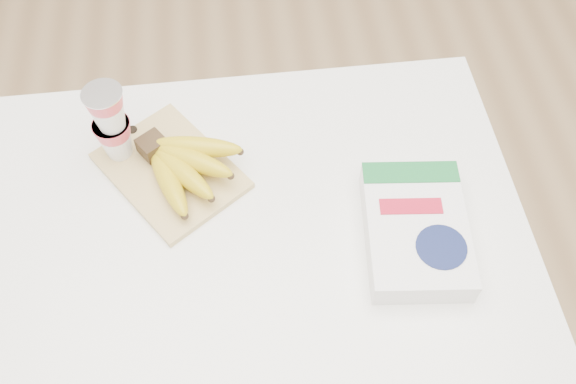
{
  "coord_description": "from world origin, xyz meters",
  "views": [
    {
      "loc": [
        0.06,
        -0.59,
        1.82
      ],
      "look_at": [
        0.13,
        0.04,
        0.87
      ],
      "focal_mm": 40.0,
      "sensor_mm": 36.0,
      "label": 1
    }
  ],
  "objects_px": {
    "cutting_board": "(171,171)",
    "yogurt_stack": "(111,122)",
    "bananas": "(183,164)",
    "table": "(234,321)",
    "cereal_box": "(416,230)"
  },
  "relations": [
    {
      "from": "table",
      "to": "bananas",
      "type": "bearing_deg",
      "value": 113.17
    },
    {
      "from": "table",
      "to": "yogurt_stack",
      "type": "distance_m",
      "value": 0.58
    },
    {
      "from": "yogurt_stack",
      "to": "bananas",
      "type": "bearing_deg",
      "value": -27.65
    },
    {
      "from": "table",
      "to": "yogurt_stack",
      "type": "bearing_deg",
      "value": 132.81
    },
    {
      "from": "bananas",
      "to": "yogurt_stack",
      "type": "distance_m",
      "value": 0.15
    },
    {
      "from": "cutting_board",
      "to": "cereal_box",
      "type": "xyz_separation_m",
      "value": [
        0.42,
        -0.19,
        0.02
      ]
    },
    {
      "from": "yogurt_stack",
      "to": "cereal_box",
      "type": "bearing_deg",
      "value": -25.22
    },
    {
      "from": "cutting_board",
      "to": "cereal_box",
      "type": "distance_m",
      "value": 0.46
    },
    {
      "from": "bananas",
      "to": "cereal_box",
      "type": "relative_size",
      "value": 0.77
    },
    {
      "from": "cutting_board",
      "to": "yogurt_stack",
      "type": "bearing_deg",
      "value": 116.54
    },
    {
      "from": "table",
      "to": "bananas",
      "type": "height_order",
      "value": "bananas"
    },
    {
      "from": "cutting_board",
      "to": "yogurt_stack",
      "type": "relative_size",
      "value": 1.58
    },
    {
      "from": "table",
      "to": "cereal_box",
      "type": "xyz_separation_m",
      "value": [
        0.34,
        -0.06,
        0.44
      ]
    },
    {
      "from": "bananas",
      "to": "yogurt_stack",
      "type": "height_order",
      "value": "yogurt_stack"
    },
    {
      "from": "cereal_box",
      "to": "bananas",
      "type": "bearing_deg",
      "value": 161.22
    }
  ]
}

